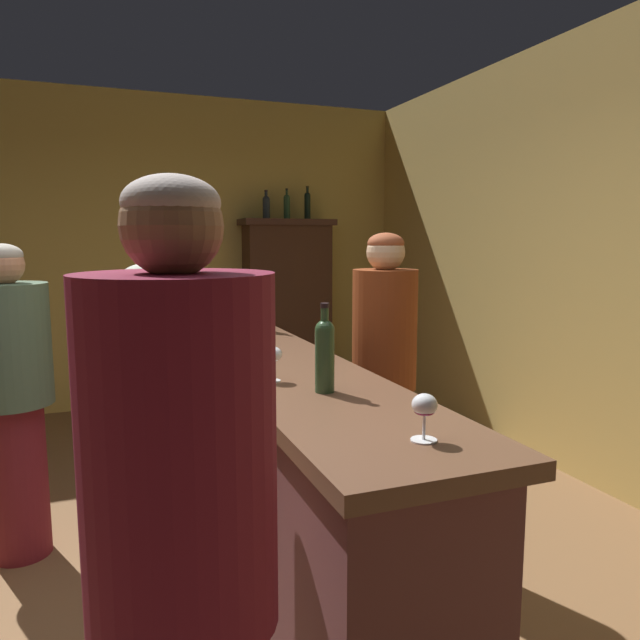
{
  "coord_description": "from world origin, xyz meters",
  "views": [
    {
      "loc": [
        -0.24,
        -2.23,
        1.59
      ],
      "look_at": [
        0.91,
        0.79,
        1.15
      ],
      "focal_mm": 33.22,
      "sensor_mm": 36.0,
      "label": 1
    }
  ],
  "objects_px": {
    "wine_glass_mid": "(255,332)",
    "wine_bottle_riesling": "(266,309)",
    "flower_arrangement": "(197,294)",
    "patron_near_entrance": "(184,583)",
    "wine_glass_rear": "(424,408)",
    "patron_tall": "(156,486)",
    "wine_bottle_chardonnay": "(325,352)",
    "bartender": "(384,376)",
    "wine_glass_front": "(272,356)",
    "display_bottle_left": "(266,206)",
    "display_cabinet": "(288,306)",
    "patron_redhead": "(11,391)",
    "bar_counter": "(275,472)",
    "display_bottle_center": "(307,204)",
    "wine_bottle_syrah": "(221,308)",
    "display_bottle_midleft": "(287,205)",
    "cheese_plate": "(215,320)"
  },
  "relations": [
    {
      "from": "bar_counter",
      "to": "patron_redhead",
      "type": "relative_size",
      "value": 1.81
    },
    {
      "from": "wine_bottle_riesling",
      "to": "flower_arrangement",
      "type": "relative_size",
      "value": 0.73
    },
    {
      "from": "display_bottle_left",
      "to": "patron_tall",
      "type": "relative_size",
      "value": 0.18
    },
    {
      "from": "display_bottle_left",
      "to": "patron_redhead",
      "type": "distance_m",
      "value": 3.3
    },
    {
      "from": "wine_bottle_syrah",
      "to": "patron_tall",
      "type": "relative_size",
      "value": 0.2
    },
    {
      "from": "bar_counter",
      "to": "patron_tall",
      "type": "height_order",
      "value": "patron_tall"
    },
    {
      "from": "wine_bottle_riesling",
      "to": "flower_arrangement",
      "type": "bearing_deg",
      "value": 123.04
    },
    {
      "from": "wine_bottle_syrah",
      "to": "bartender",
      "type": "xyz_separation_m",
      "value": [
        0.71,
        -0.57,
        -0.31
      ]
    },
    {
      "from": "patron_near_entrance",
      "to": "bartender",
      "type": "distance_m",
      "value": 1.97
    },
    {
      "from": "patron_redhead",
      "to": "bartender",
      "type": "xyz_separation_m",
      "value": [
        1.76,
        -0.54,
        0.05
      ]
    },
    {
      "from": "display_cabinet",
      "to": "display_bottle_left",
      "type": "xyz_separation_m",
      "value": [
        -0.21,
        0.0,
        0.98
      ]
    },
    {
      "from": "wine_glass_front",
      "to": "wine_glass_rear",
      "type": "xyz_separation_m",
      "value": [
        0.18,
        -0.75,
        -0.01
      ]
    },
    {
      "from": "wine_bottle_syrah",
      "to": "wine_glass_rear",
      "type": "bearing_deg",
      "value": -86.21
    },
    {
      "from": "wine_bottle_syrah",
      "to": "patron_redhead",
      "type": "relative_size",
      "value": 0.19
    },
    {
      "from": "cheese_plate",
      "to": "bartender",
      "type": "xyz_separation_m",
      "value": [
        0.65,
        -1.07,
        -0.18
      ]
    },
    {
      "from": "cheese_plate",
      "to": "patron_near_entrance",
      "type": "distance_m",
      "value": 2.69
    },
    {
      "from": "wine_glass_front",
      "to": "display_bottle_midleft",
      "type": "xyz_separation_m",
      "value": [
        1.19,
        3.57,
        0.74
      ]
    },
    {
      "from": "wine_glass_mid",
      "to": "flower_arrangement",
      "type": "bearing_deg",
      "value": 94.94
    },
    {
      "from": "display_bottle_left",
      "to": "display_bottle_midleft",
      "type": "xyz_separation_m",
      "value": [
        0.21,
        -0.0,
        0.01
      ]
    },
    {
      "from": "wine_glass_mid",
      "to": "bar_counter",
      "type": "bearing_deg",
      "value": -67.72
    },
    {
      "from": "wine_glass_mid",
      "to": "wine_glass_rear",
      "type": "bearing_deg",
      "value": -85.65
    },
    {
      "from": "display_cabinet",
      "to": "patron_near_entrance",
      "type": "distance_m",
      "value": 4.8
    },
    {
      "from": "display_cabinet",
      "to": "wine_bottle_riesling",
      "type": "xyz_separation_m",
      "value": [
        -0.9,
        -2.42,
        0.27
      ]
    },
    {
      "from": "display_cabinet",
      "to": "wine_bottle_riesling",
      "type": "bearing_deg",
      "value": -110.35
    },
    {
      "from": "wine_glass_mid",
      "to": "patron_tall",
      "type": "height_order",
      "value": "patron_tall"
    },
    {
      "from": "wine_bottle_riesling",
      "to": "wine_glass_rear",
      "type": "height_order",
      "value": "wine_bottle_riesling"
    },
    {
      "from": "wine_glass_mid",
      "to": "display_bottle_left",
      "type": "bearing_deg",
      "value": 73.27
    },
    {
      "from": "wine_glass_rear",
      "to": "patron_near_entrance",
      "type": "bearing_deg",
      "value": -163.83
    },
    {
      "from": "wine_glass_mid",
      "to": "display_bottle_center",
      "type": "distance_m",
      "value": 3.37
    },
    {
      "from": "wine_glass_rear",
      "to": "patron_near_entrance",
      "type": "distance_m",
      "value": 0.7
    },
    {
      "from": "wine_glass_mid",
      "to": "wine_bottle_riesling",
      "type": "bearing_deg",
      "value": 69.97
    },
    {
      "from": "display_bottle_center",
      "to": "flower_arrangement",
      "type": "bearing_deg",
      "value": -125.85
    },
    {
      "from": "bar_counter",
      "to": "patron_near_entrance",
      "type": "xyz_separation_m",
      "value": [
        -0.59,
        -1.38,
        0.39
      ]
    },
    {
      "from": "patron_near_entrance",
      "to": "patron_tall",
      "type": "distance_m",
      "value": 0.74
    },
    {
      "from": "display_bottle_midleft",
      "to": "bartender",
      "type": "xyz_separation_m",
      "value": [
        -0.43,
        -2.96,
        -1.02
      ]
    },
    {
      "from": "wine_bottle_syrah",
      "to": "flower_arrangement",
      "type": "bearing_deg",
      "value": 98.31
    },
    {
      "from": "wine_bottle_riesling",
      "to": "flower_arrangement",
      "type": "distance_m",
      "value": 0.56
    },
    {
      "from": "wine_glass_front",
      "to": "wine_glass_rear",
      "type": "relative_size",
      "value": 1.04
    },
    {
      "from": "wine_bottle_chardonnay",
      "to": "patron_near_entrance",
      "type": "relative_size",
      "value": 0.18
    },
    {
      "from": "display_bottle_left",
      "to": "patron_redhead",
      "type": "relative_size",
      "value": 0.17
    },
    {
      "from": "wine_bottle_chardonnay",
      "to": "bartender",
      "type": "bearing_deg",
      "value": 51.9
    },
    {
      "from": "wine_bottle_chardonnay",
      "to": "patron_tall",
      "type": "height_order",
      "value": "patron_tall"
    },
    {
      "from": "flower_arrangement",
      "to": "patron_near_entrance",
      "type": "xyz_separation_m",
      "value": [
        -0.45,
        -2.55,
        -0.33
      ]
    },
    {
      "from": "wine_bottle_chardonnay",
      "to": "patron_tall",
      "type": "relative_size",
      "value": 0.2
    },
    {
      "from": "wine_glass_mid",
      "to": "display_cabinet",
      "type": "bearing_deg",
      "value": 69.71
    },
    {
      "from": "bar_counter",
      "to": "wine_glass_rear",
      "type": "relative_size",
      "value": 23.0
    },
    {
      "from": "wine_bottle_riesling",
      "to": "display_bottle_left",
      "type": "distance_m",
      "value": 2.62
    },
    {
      "from": "cheese_plate",
      "to": "display_bottle_midleft",
      "type": "bearing_deg",
      "value": 60.18
    },
    {
      "from": "display_cabinet",
      "to": "wine_glass_front",
      "type": "bearing_deg",
      "value": -108.5
    },
    {
      "from": "display_cabinet",
      "to": "patron_redhead",
      "type": "distance_m",
      "value": 3.26
    }
  ]
}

